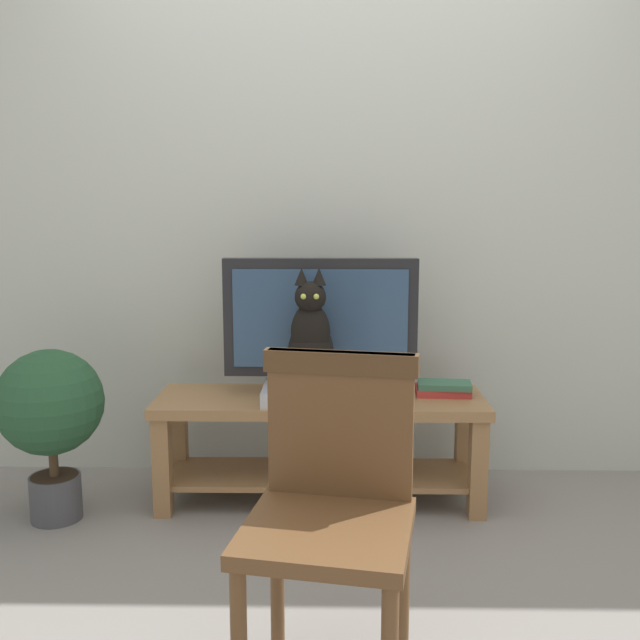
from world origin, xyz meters
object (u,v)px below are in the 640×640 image
tv (320,324)px  book_stack (443,388)px  cat (311,341)px  tv_stand (320,429)px  media_box (311,393)px  potted_plant (50,412)px  wooden_chair (333,497)px

tv → book_stack: 0.59m
tv → cat: bearing=-106.6°
tv_stand → media_box: size_ratio=3.50×
book_stack → potted_plant: 1.61m
tv → cat: (-0.04, -0.12, -0.05)m
tv_stand → book_stack: bearing=4.3°
tv → potted_plant: 1.14m
tv_stand → potted_plant: 1.10m
tv → potted_plant: bearing=-166.7°
media_box → wooden_chair: bearing=-85.4°
tv → potted_plant: (-1.07, -0.25, -0.31)m
tv → book_stack: size_ratio=3.43×
media_box → wooden_chair: wooden_chair is taller
tv_stand → book_stack: book_stack is taller
cat → potted_plant: (-1.03, -0.13, -0.26)m
tv_stand → cat: size_ratio=2.80×
wooden_chair → book_stack: 1.31m
book_stack → potted_plant: size_ratio=0.34×
tv_stand → wooden_chair: (0.05, -1.18, 0.20)m
wooden_chair → cat: bearing=94.6°
tv_stand → tv: tv is taller
tv → media_box: tv is taller
cat → tv: bearing=73.4°
media_box → tv_stand: bearing=57.3°
tv_stand → cat: (-0.04, -0.07, 0.40)m
tv_stand → tv: (0.00, 0.05, 0.45)m
tv_stand → cat: cat is taller
wooden_chair → potted_plant: wooden_chair is taller
cat → wooden_chair: cat is taller
potted_plant → cat: bearing=7.1°
potted_plant → tv_stand: bearing=10.7°
tv_stand → media_box: (-0.04, -0.06, 0.17)m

